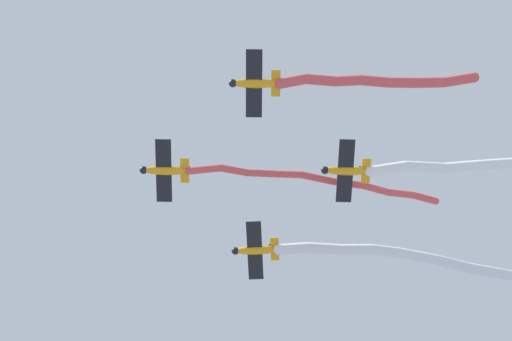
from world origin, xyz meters
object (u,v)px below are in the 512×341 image
object	(u,v)px
airplane_lead	(164,170)
airplane_slot	(346,171)
airplane_left_wing	(254,83)
airplane_right_wing	(255,250)

from	to	relation	value
airplane_lead	airplane_slot	size ratio (longest dim) A/B	1.00
airplane_left_wing	airplane_right_wing	distance (m)	15.92
airplane_left_wing	airplane_slot	bearing A→B (deg)	-135.56
airplane_lead	airplane_slot	distance (m)	15.90
airplane_lead	airplane_left_wing	size ratio (longest dim) A/B	1.00
airplane_lead	airplane_slot	world-z (taller)	airplane_lead
airplane_lead	airplane_right_wing	world-z (taller)	airplane_right_wing
airplane_left_wing	airplane_slot	distance (m)	11.24
airplane_left_wing	airplane_slot	size ratio (longest dim) A/B	1.00
airplane_lead	airplane_left_wing	world-z (taller)	airplane_lead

